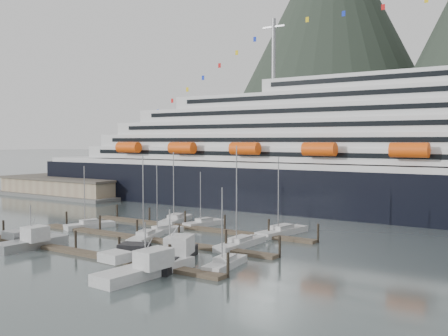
{
  "coord_description": "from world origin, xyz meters",
  "views": [
    {
      "loc": [
        52.99,
        -59.98,
        16.27
      ],
      "look_at": [
        -2.47,
        22.0,
        11.08
      ],
      "focal_mm": 42.0,
      "sensor_mm": 36.0,
      "label": 1
    }
  ],
  "objects_px": {
    "sailboat_b": "(146,238)",
    "trawler_b": "(30,242)",
    "sailboat_e": "(176,220)",
    "trawler_d": "(169,256)",
    "cruise_ship": "(443,161)",
    "sailboat_g": "(282,232)",
    "sailboat_f": "(204,224)",
    "sailboat_h": "(225,264)",
    "sailboat_d": "(240,244)",
    "sailboat_c": "(161,231)",
    "sailboat_a": "(90,226)",
    "trawler_c": "(144,268)",
    "warehouse": "(68,188)"
  },
  "relations": [
    {
      "from": "cruise_ship",
      "to": "sailboat_c",
      "type": "relative_size",
      "value": 16.82
    },
    {
      "from": "sailboat_c",
      "to": "trawler_d",
      "type": "relative_size",
      "value": 0.9
    },
    {
      "from": "sailboat_a",
      "to": "sailboat_c",
      "type": "xyz_separation_m",
      "value": [
        14.7,
        3.19,
        -0.01
      ]
    },
    {
      "from": "sailboat_h",
      "to": "trawler_d",
      "type": "relative_size",
      "value": 0.78
    },
    {
      "from": "sailboat_c",
      "to": "sailboat_g",
      "type": "relative_size",
      "value": 0.89
    },
    {
      "from": "sailboat_e",
      "to": "trawler_d",
      "type": "distance_m",
      "value": 34.56
    },
    {
      "from": "warehouse",
      "to": "trawler_d",
      "type": "relative_size",
      "value": 3.33
    },
    {
      "from": "sailboat_b",
      "to": "sailboat_g",
      "type": "bearing_deg",
      "value": -64.31
    },
    {
      "from": "cruise_ship",
      "to": "sailboat_e",
      "type": "bearing_deg",
      "value": -140.69
    },
    {
      "from": "sailboat_e",
      "to": "sailboat_f",
      "type": "height_order",
      "value": "sailboat_e"
    },
    {
      "from": "cruise_ship",
      "to": "trawler_d",
      "type": "xyz_separation_m",
      "value": [
        -21.51,
        -62.26,
        -11.06
      ]
    },
    {
      "from": "warehouse",
      "to": "trawler_b",
      "type": "distance_m",
      "value": 77.88
    },
    {
      "from": "sailboat_b",
      "to": "trawler_d",
      "type": "relative_size",
      "value": 1.05
    },
    {
      "from": "sailboat_b",
      "to": "sailboat_f",
      "type": "height_order",
      "value": "sailboat_b"
    },
    {
      "from": "sailboat_h",
      "to": "sailboat_e",
      "type": "bearing_deg",
      "value": 40.18
    },
    {
      "from": "sailboat_b",
      "to": "trawler_b",
      "type": "bearing_deg",
      "value": 124.05
    },
    {
      "from": "cruise_ship",
      "to": "sailboat_e",
      "type": "distance_m",
      "value": 56.37
    },
    {
      "from": "sailboat_a",
      "to": "warehouse",
      "type": "bearing_deg",
      "value": 73.07
    },
    {
      "from": "sailboat_b",
      "to": "sailboat_e",
      "type": "relative_size",
      "value": 1.0
    },
    {
      "from": "sailboat_f",
      "to": "sailboat_h",
      "type": "xyz_separation_m",
      "value": [
        21.68,
        -24.97,
        0.0
      ]
    },
    {
      "from": "sailboat_a",
      "to": "sailboat_d",
      "type": "xyz_separation_m",
      "value": [
        32.45,
        1.12,
        0.02
      ]
    },
    {
      "from": "sailboat_g",
      "to": "trawler_b",
      "type": "distance_m",
      "value": 40.97
    },
    {
      "from": "sailboat_e",
      "to": "sailboat_g",
      "type": "distance_m",
      "value": 23.69
    },
    {
      "from": "sailboat_g",
      "to": "trawler_d",
      "type": "xyz_separation_m",
      "value": [
        -2.52,
        -27.31,
        0.55
      ]
    },
    {
      "from": "warehouse",
      "to": "trawler_c",
      "type": "bearing_deg",
      "value": -34.17
    },
    {
      "from": "sailboat_g",
      "to": "trawler_d",
      "type": "height_order",
      "value": "sailboat_g"
    },
    {
      "from": "sailboat_g",
      "to": "sailboat_a",
      "type": "bearing_deg",
      "value": 121.34
    },
    {
      "from": "trawler_b",
      "to": "cruise_ship",
      "type": "bearing_deg",
      "value": -33.08
    },
    {
      "from": "sailboat_d",
      "to": "sailboat_g",
      "type": "height_order",
      "value": "sailboat_d"
    },
    {
      "from": "warehouse",
      "to": "sailboat_a",
      "type": "bearing_deg",
      "value": -35.67
    },
    {
      "from": "sailboat_a",
      "to": "sailboat_e",
      "type": "height_order",
      "value": "sailboat_e"
    },
    {
      "from": "sailboat_h",
      "to": "trawler_c",
      "type": "xyz_separation_m",
      "value": [
        -5.76,
        -8.82,
        0.51
      ]
    },
    {
      "from": "sailboat_f",
      "to": "trawler_d",
      "type": "relative_size",
      "value": 0.78
    },
    {
      "from": "sailboat_c",
      "to": "trawler_c",
      "type": "relative_size",
      "value": 0.88
    },
    {
      "from": "sailboat_d",
      "to": "sailboat_h",
      "type": "bearing_deg",
      "value": -157.65
    },
    {
      "from": "sailboat_e",
      "to": "sailboat_g",
      "type": "height_order",
      "value": "sailboat_e"
    },
    {
      "from": "warehouse",
      "to": "trawler_b",
      "type": "height_order",
      "value": "trawler_b"
    },
    {
      "from": "sailboat_h",
      "to": "trawler_b",
      "type": "xyz_separation_m",
      "value": [
        -31.24,
        -6.41,
        0.51
      ]
    },
    {
      "from": "warehouse",
      "to": "sailboat_h",
      "type": "xyz_separation_m",
      "value": [
        87.93,
        -46.97,
        -1.85
      ]
    },
    {
      "from": "sailboat_a",
      "to": "sailboat_b",
      "type": "bearing_deg",
      "value": -81.19
    },
    {
      "from": "cruise_ship",
      "to": "trawler_b",
      "type": "bearing_deg",
      "value": -124.35
    },
    {
      "from": "sailboat_c",
      "to": "sailboat_h",
      "type": "distance_m",
      "value": 27.08
    },
    {
      "from": "sailboat_b",
      "to": "sailboat_e",
      "type": "height_order",
      "value": "sailboat_e"
    },
    {
      "from": "sailboat_a",
      "to": "sailboat_h",
      "type": "xyz_separation_m",
      "value": [
        37.78,
        -10.97,
        -0.01
      ]
    },
    {
      "from": "cruise_ship",
      "to": "sailboat_d",
      "type": "height_order",
      "value": "cruise_ship"
    },
    {
      "from": "sailboat_b",
      "to": "warehouse",
      "type": "bearing_deg",
      "value": 39.11
    },
    {
      "from": "sailboat_c",
      "to": "sailboat_e",
      "type": "height_order",
      "value": "sailboat_e"
    },
    {
      "from": "warehouse",
      "to": "sailboat_b",
      "type": "bearing_deg",
      "value": -30.19
    },
    {
      "from": "sailboat_a",
      "to": "sailboat_f",
      "type": "distance_m",
      "value": 21.33
    },
    {
      "from": "sailboat_g",
      "to": "trawler_b",
      "type": "relative_size",
      "value": 1.26
    }
  ]
}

